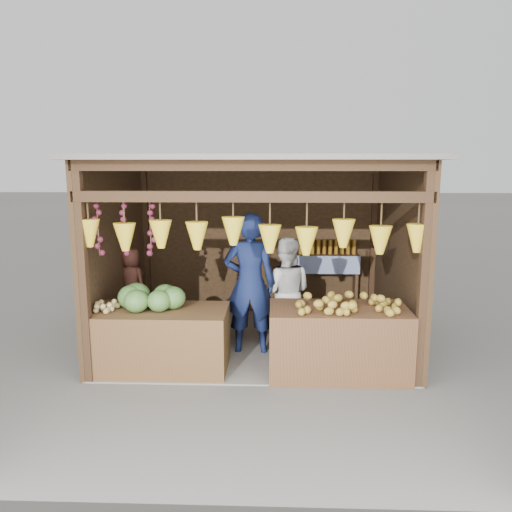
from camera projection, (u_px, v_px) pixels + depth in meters
The scene contains 12 objects.
ground at pixel (256, 341), 7.30m from camera, with size 80.00×80.00×0.00m, color #514F49.
stall_structure at pixel (253, 229), 6.96m from camera, with size 4.30×3.30×2.66m.
back_shelf at pixel (321, 266), 8.36m from camera, with size 1.25×0.32×1.32m.
counter_left at pixel (161, 340), 6.24m from camera, with size 1.67×0.85×0.78m, color #4F381A.
counter_right at pixel (338, 341), 6.10m from camera, with size 1.67×0.85×0.84m, color #462C17.
stool at pixel (133, 325), 7.56m from camera, with size 0.31×0.31×0.29m, color black.
man_standing at pixel (250, 284), 6.71m from camera, with size 0.71×0.46×1.93m, color #121D46.
woman_standing at pixel (285, 292), 7.01m from camera, with size 0.76×0.59×1.56m, color silver.
vendor_seated at pixel (131, 282), 7.44m from camera, with size 0.51×0.33×1.05m, color brown.
melon_pile at pixel (151, 297), 6.14m from camera, with size 1.00×0.50×0.32m, color #1A4512, non-canonical shape.
tanfruit_pile at pixel (107, 305), 6.11m from camera, with size 0.34×0.40×0.13m, color tan, non-canonical shape.
mango_pile at pixel (348, 301), 5.93m from camera, with size 1.40×0.64×0.22m, color #B65318, non-canonical shape.
Camera 1 is at (0.25, -6.95, 2.54)m, focal length 35.00 mm.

